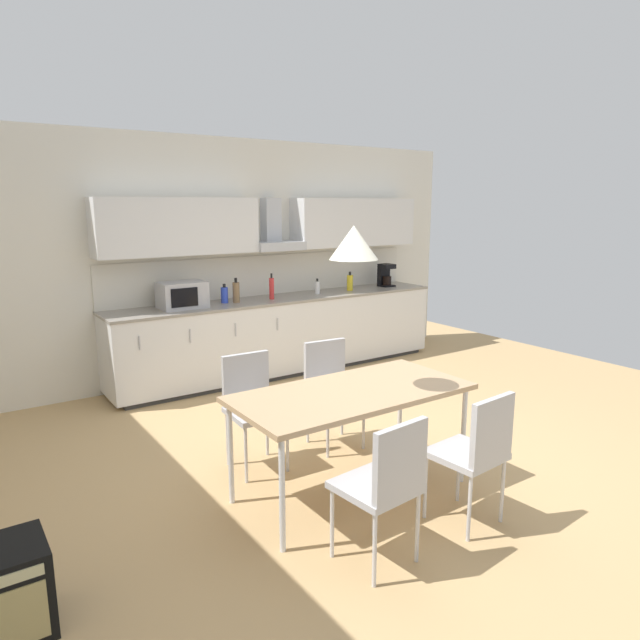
% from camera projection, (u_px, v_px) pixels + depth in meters
% --- Properties ---
extents(ground_plane, '(8.78, 8.36, 0.02)m').
position_uv_depth(ground_plane, '(359.00, 462.00, 4.50)').
color(ground_plane, tan).
extents(wall_back, '(7.02, 0.10, 2.73)m').
position_uv_depth(wall_back, '(207.00, 260.00, 6.52)').
color(wall_back, silver).
rests_on(wall_back, ground_plane).
extents(kitchen_counter, '(4.15, 0.67, 0.91)m').
position_uv_depth(kitchen_counter, '(283.00, 334.00, 6.84)').
color(kitchen_counter, '#333333').
rests_on(kitchen_counter, ground_plane).
extents(backsplash_tile, '(4.13, 0.02, 0.48)m').
position_uv_depth(backsplash_tile, '(269.00, 275.00, 6.95)').
color(backsplash_tile, silver).
rests_on(backsplash_tile, kitchen_counter).
extents(upper_wall_cabinets, '(4.13, 0.40, 0.60)m').
position_uv_depth(upper_wall_cabinets, '(275.00, 225.00, 6.70)').
color(upper_wall_cabinets, silver).
extents(microwave, '(0.48, 0.35, 0.28)m').
position_uv_depth(microwave, '(182.00, 295.00, 6.03)').
color(microwave, '#ADADB2').
rests_on(microwave, kitchen_counter).
extents(coffee_maker, '(0.18, 0.19, 0.30)m').
position_uv_depth(coffee_maker, '(385.00, 275.00, 7.64)').
color(coffee_maker, black).
rests_on(coffee_maker, kitchen_counter).
extents(bottle_white, '(0.06, 0.06, 0.19)m').
position_uv_depth(bottle_white, '(317.00, 287.00, 7.01)').
color(bottle_white, white).
rests_on(bottle_white, kitchen_counter).
extents(bottle_blue, '(0.08, 0.08, 0.21)m').
position_uv_depth(bottle_blue, '(224.00, 295.00, 6.36)').
color(bottle_blue, blue).
rests_on(bottle_blue, kitchen_counter).
extents(bottle_red, '(0.06, 0.06, 0.30)m').
position_uv_depth(bottle_red, '(272.00, 288.00, 6.60)').
color(bottle_red, red).
rests_on(bottle_red, kitchen_counter).
extents(bottle_yellow, '(0.08, 0.08, 0.24)m').
position_uv_depth(bottle_yellow, '(350.00, 283.00, 7.26)').
color(bottle_yellow, yellow).
rests_on(bottle_yellow, kitchen_counter).
extents(bottle_brown, '(0.08, 0.08, 0.28)m').
position_uv_depth(bottle_brown, '(236.00, 292.00, 6.38)').
color(bottle_brown, brown).
rests_on(bottle_brown, kitchen_counter).
extents(dining_table, '(1.64, 0.79, 0.75)m').
position_uv_depth(dining_table, '(352.00, 397.00, 3.89)').
color(dining_table, tan).
rests_on(dining_table, ground_plane).
extents(chair_near_right, '(0.43, 0.43, 0.87)m').
position_uv_depth(chair_near_right, '(477.00, 446.00, 3.50)').
color(chair_near_right, '#B2B2B7').
rests_on(chair_near_right, ground_plane).
extents(chair_near_left, '(0.44, 0.44, 0.87)m').
position_uv_depth(chair_near_left, '(386.00, 478.00, 3.09)').
color(chair_near_left, '#B2B2B7').
rests_on(chair_near_left, ground_plane).
extents(chair_far_right, '(0.44, 0.44, 0.87)m').
position_uv_depth(chair_far_right, '(331.00, 382.00, 4.76)').
color(chair_far_right, '#B2B2B7').
rests_on(chair_far_right, ground_plane).
extents(chair_far_left, '(0.42, 0.42, 0.87)m').
position_uv_depth(chair_far_left, '(252.00, 399.00, 4.35)').
color(chair_far_left, '#B2B2B7').
rests_on(chair_far_left, ground_plane).
extents(pendant_lamp, '(0.32, 0.32, 0.22)m').
position_uv_depth(pendant_lamp, '(354.00, 243.00, 3.68)').
color(pendant_lamp, silver).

